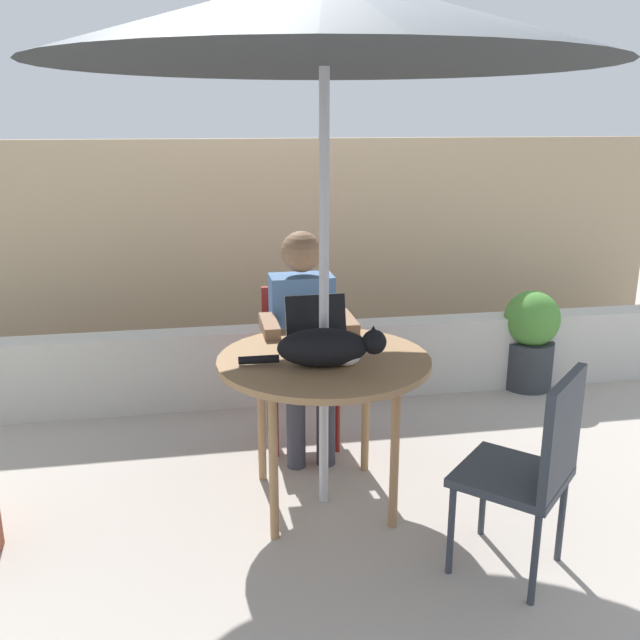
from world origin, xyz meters
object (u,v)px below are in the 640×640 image
object	(u,v)px
patio_table	(324,371)
patio_umbrella	(324,20)
cat	(328,348)
chair_empty	(534,461)
chair_occupied	(300,352)
potted_plant_by_chair	(530,337)
person_seated	(304,331)
laptop	(318,328)

from	to	relation	value
patio_table	patio_umbrella	world-z (taller)	patio_umbrella
patio_umbrella	cat	world-z (taller)	patio_umbrella
patio_table	patio_umbrella	xyz separation A→B (m)	(0.00, 0.00, 1.49)
patio_table	chair_empty	world-z (taller)	chair_empty
patio_umbrella	chair_occupied	bearing A→B (deg)	90.00
potted_plant_by_chair	patio_umbrella	bearing A→B (deg)	-143.56
person_seated	cat	distance (m)	0.72
patio_table	laptop	distance (m)	0.28
chair_occupied	potted_plant_by_chair	bearing A→B (deg)	15.65
potted_plant_by_chair	cat	bearing A→B (deg)	-141.21
chair_empty	potted_plant_by_chair	bearing A→B (deg)	63.75
chair_occupied	potted_plant_by_chair	distance (m)	1.72
patio_table	chair_occupied	bearing A→B (deg)	90.00
patio_umbrella	patio_table	bearing A→B (deg)	0.00
patio_umbrella	chair_empty	bearing A→B (deg)	-44.79
person_seated	potted_plant_by_chair	xyz separation A→B (m)	(1.65, 0.62, -0.32)
person_seated	laptop	world-z (taller)	person_seated
patio_umbrella	laptop	size ratio (longest dim) A/B	7.65
patio_table	potted_plant_by_chair	distance (m)	2.07
patio_table	patio_umbrella	size ratio (longest dim) A/B	0.42
chair_empty	cat	distance (m)	0.97
chair_empty	person_seated	size ratio (longest dim) A/B	0.72
laptop	potted_plant_by_chair	bearing A→B (deg)	30.57
laptop	potted_plant_by_chair	xyz separation A→B (m)	(1.63, 0.96, -0.44)
patio_umbrella	chair_empty	distance (m)	1.93
person_seated	potted_plant_by_chair	distance (m)	1.79
chair_occupied	laptop	world-z (taller)	laptop
patio_umbrella	person_seated	world-z (taller)	patio_umbrella
chair_empty	cat	size ratio (longest dim) A/B	1.35
cat	potted_plant_by_chair	size ratio (longest dim) A/B	0.95
chair_empty	potted_plant_by_chair	distance (m)	2.14
patio_umbrella	chair_empty	size ratio (longest dim) A/B	2.70
patio_table	chair_occupied	xyz separation A→B (m)	(0.00, 0.76, -0.16)
cat	patio_umbrella	bearing A→B (deg)	89.68
patio_table	patio_umbrella	bearing A→B (deg)	0.00
laptop	patio_table	bearing A→B (deg)	-93.84
laptop	potted_plant_by_chair	distance (m)	1.94
patio_umbrella	person_seated	xyz separation A→B (m)	(0.00, 0.60, -1.49)
chair_empty	laptop	world-z (taller)	laptop
chair_empty	laptop	size ratio (longest dim) A/B	2.83
patio_table	cat	xyz separation A→B (m)	(-0.00, -0.11, 0.15)
chair_empty	cat	world-z (taller)	cat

